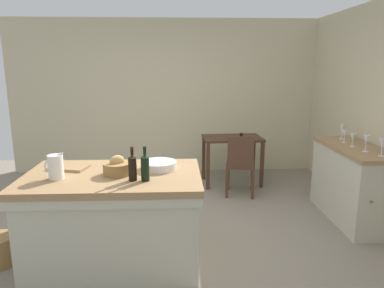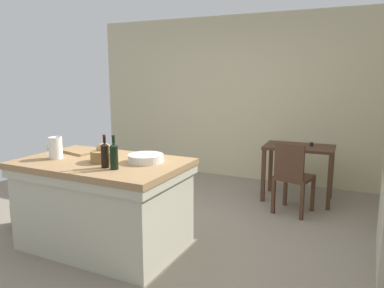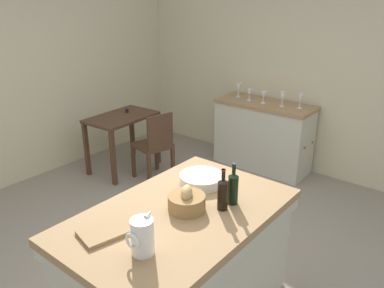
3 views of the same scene
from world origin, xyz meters
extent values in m
plane|color=gray|center=(0.00, 0.00, 0.00)|extent=(6.76, 6.76, 0.00)
cube|color=beige|center=(0.00, 2.60, 1.30)|extent=(5.32, 0.12, 2.60)
cube|color=#99754C|center=(-0.42, -0.45, 0.84)|extent=(1.59, 1.00, 0.06)
cube|color=#BCBAA3|center=(-0.42, -0.45, 0.77)|extent=(1.57, 0.98, 0.08)
cube|color=#BCBAA3|center=(-0.42, -0.45, 0.41)|extent=(1.51, 0.92, 0.81)
cube|color=#99754C|center=(2.26, 0.40, 0.88)|extent=(0.52, 1.28, 0.04)
cube|color=#BCBAA3|center=(2.26, 0.40, 0.43)|extent=(0.49, 1.25, 0.86)
sphere|color=brown|center=(2.14, -0.25, 0.47)|extent=(0.03, 0.03, 0.03)
cube|color=#472D1E|center=(1.03, 1.81, 0.73)|extent=(0.93, 0.61, 0.04)
cube|color=#472D1E|center=(0.63, 1.54, 0.36)|extent=(0.05, 0.05, 0.71)
cube|color=#472D1E|center=(1.46, 1.58, 0.36)|extent=(0.05, 0.05, 0.71)
cube|color=#472D1E|center=(0.60, 2.03, 0.36)|extent=(0.05, 0.05, 0.71)
cube|color=#472D1E|center=(1.43, 2.07, 0.36)|extent=(0.05, 0.05, 0.71)
cylinder|color=black|center=(1.18, 1.86, 0.77)|extent=(0.04, 0.04, 0.05)
cube|color=#472D1E|center=(1.08, 1.30, 0.45)|extent=(0.47, 0.47, 0.04)
cube|color=#472D1E|center=(1.04, 1.13, 0.68)|extent=(0.36, 0.10, 0.42)
cube|color=#472D1E|center=(1.29, 1.45, 0.21)|extent=(0.05, 0.05, 0.43)
cube|color=#472D1E|center=(0.93, 1.51, 0.21)|extent=(0.05, 0.05, 0.43)
cube|color=#472D1E|center=(1.22, 1.09, 0.21)|extent=(0.05, 0.05, 0.43)
cube|color=#472D1E|center=(0.87, 1.16, 0.21)|extent=(0.05, 0.05, 0.43)
cylinder|color=white|center=(-0.88, -0.57, 0.98)|extent=(0.13, 0.13, 0.21)
cone|color=white|center=(-0.82, -0.57, 1.10)|extent=(0.07, 0.04, 0.06)
torus|color=white|center=(-0.96, -0.57, 0.99)|extent=(0.02, 0.10, 0.10)
cylinder|color=white|center=(-0.01, -0.31, 0.91)|extent=(0.34, 0.34, 0.07)
cylinder|color=olive|center=(-0.38, -0.47, 0.93)|extent=(0.25, 0.25, 0.11)
ellipsoid|color=tan|center=(-0.38, -0.47, 1.00)|extent=(0.16, 0.14, 0.10)
cube|color=#99754C|center=(-0.87, -0.27, 0.89)|extent=(0.39, 0.28, 0.02)
cylinder|color=black|center=(-0.11, -0.66, 0.98)|extent=(0.07, 0.07, 0.20)
cone|color=black|center=(-0.11, -0.66, 1.09)|extent=(0.07, 0.07, 0.02)
cylinder|color=black|center=(-0.11, -0.66, 1.14)|extent=(0.03, 0.03, 0.07)
cylinder|color=black|center=(-0.11, -0.66, 1.17)|extent=(0.03, 0.03, 0.01)
cylinder|color=black|center=(-0.22, -0.65, 0.97)|extent=(0.07, 0.07, 0.20)
cone|color=black|center=(-0.22, -0.65, 1.09)|extent=(0.07, 0.07, 0.02)
cylinder|color=black|center=(-0.22, -0.65, 1.13)|extent=(0.03, 0.03, 0.07)
cylinder|color=maroon|center=(-0.22, -0.65, 1.16)|extent=(0.03, 0.03, 0.01)
cylinder|color=white|center=(2.30, -0.05, 0.91)|extent=(0.06, 0.06, 0.00)
cylinder|color=white|center=(2.30, -0.05, 0.95)|extent=(0.01, 0.01, 0.07)
cone|color=white|center=(2.30, -0.05, 1.03)|extent=(0.07, 0.07, 0.10)
cylinder|color=white|center=(2.25, 0.15, 0.91)|extent=(0.06, 0.06, 0.00)
cylinder|color=white|center=(2.25, 0.15, 0.95)|extent=(0.01, 0.01, 0.07)
cone|color=white|center=(2.25, 0.15, 1.04)|extent=(0.07, 0.07, 0.11)
cylinder|color=white|center=(2.22, 0.41, 0.91)|extent=(0.06, 0.06, 0.00)
cylinder|color=white|center=(2.22, 0.41, 0.94)|extent=(0.01, 0.01, 0.06)
cone|color=white|center=(2.22, 0.41, 1.02)|extent=(0.07, 0.07, 0.09)
cylinder|color=white|center=(2.23, 0.62, 0.91)|extent=(0.06, 0.06, 0.00)
cylinder|color=white|center=(2.23, 0.62, 0.94)|extent=(0.01, 0.01, 0.06)
cone|color=white|center=(2.23, 0.62, 1.02)|extent=(0.07, 0.07, 0.09)
cylinder|color=white|center=(2.30, 0.84, 0.91)|extent=(0.06, 0.06, 0.00)
cylinder|color=white|center=(2.30, 0.84, 0.95)|extent=(0.01, 0.01, 0.07)
cone|color=white|center=(2.30, 0.84, 1.04)|extent=(0.07, 0.07, 0.11)
camera|label=1|loc=(0.15, -3.56, 1.83)|focal=33.19mm
camera|label=2|loc=(1.88, -3.19, 1.69)|focal=34.87mm
camera|label=3|loc=(-2.09, -1.90, 2.23)|focal=35.92mm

